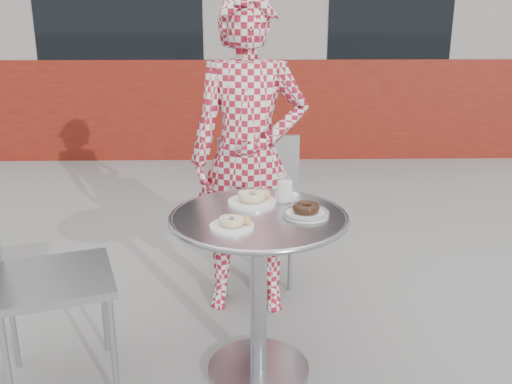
{
  "coord_description": "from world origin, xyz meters",
  "views": [
    {
      "loc": [
        -0.03,
        -2.07,
        1.46
      ],
      "look_at": [
        0.02,
        0.06,
        0.78
      ],
      "focal_mm": 40.0,
      "sensor_mm": 36.0,
      "label": 1
    }
  ],
  "objects_px": {
    "milk_cup": "(285,190)",
    "plate_checker": "(306,211)",
    "chair_far": "(253,236)",
    "chair_left": "(55,322)",
    "plate_near": "(233,223)",
    "plate_far": "(253,199)",
    "bistro_table": "(259,256)",
    "seated_person": "(249,158)"
  },
  "relations": [
    {
      "from": "milk_cup",
      "to": "plate_checker",
      "type": "bearing_deg",
      "value": -67.01
    },
    {
      "from": "chair_far",
      "to": "chair_left",
      "type": "bearing_deg",
      "value": 40.43
    },
    {
      "from": "chair_left",
      "to": "plate_near",
      "type": "height_order",
      "value": "chair_left"
    },
    {
      "from": "chair_far",
      "to": "plate_checker",
      "type": "xyz_separation_m",
      "value": [
        0.19,
        -0.88,
        0.45
      ]
    },
    {
      "from": "chair_far",
      "to": "plate_far",
      "type": "height_order",
      "value": "chair_far"
    },
    {
      "from": "bistro_table",
      "to": "plate_far",
      "type": "relative_size",
      "value": 3.61
    },
    {
      "from": "chair_left",
      "to": "plate_near",
      "type": "bearing_deg",
      "value": -114.57
    },
    {
      "from": "bistro_table",
      "to": "seated_person",
      "type": "bearing_deg",
      "value": 93.09
    },
    {
      "from": "bistro_table",
      "to": "plate_far",
      "type": "height_order",
      "value": "plate_far"
    },
    {
      "from": "seated_person",
      "to": "plate_checker",
      "type": "bearing_deg",
      "value": -68.14
    },
    {
      "from": "seated_person",
      "to": "plate_far",
      "type": "height_order",
      "value": "seated_person"
    },
    {
      "from": "bistro_table",
      "to": "plate_checker",
      "type": "distance_m",
      "value": 0.26
    },
    {
      "from": "plate_far",
      "to": "plate_near",
      "type": "distance_m",
      "value": 0.28
    },
    {
      "from": "bistro_table",
      "to": "chair_left",
      "type": "bearing_deg",
      "value": -176.04
    },
    {
      "from": "chair_far",
      "to": "chair_left",
      "type": "relative_size",
      "value": 0.94
    },
    {
      "from": "chair_far",
      "to": "seated_person",
      "type": "relative_size",
      "value": 0.56
    },
    {
      "from": "seated_person",
      "to": "plate_far",
      "type": "distance_m",
      "value": 0.47
    },
    {
      "from": "plate_far",
      "to": "milk_cup",
      "type": "bearing_deg",
      "value": 9.11
    },
    {
      "from": "plate_far",
      "to": "milk_cup",
      "type": "height_order",
      "value": "milk_cup"
    },
    {
      "from": "plate_far",
      "to": "chair_far",
      "type": "bearing_deg",
      "value": 89.05
    },
    {
      "from": "chair_far",
      "to": "seated_person",
      "type": "distance_m",
      "value": 0.58
    },
    {
      "from": "plate_far",
      "to": "milk_cup",
      "type": "relative_size",
      "value": 1.86
    },
    {
      "from": "plate_checker",
      "to": "plate_far",
      "type": "bearing_deg",
      "value": 145.06
    },
    {
      "from": "plate_far",
      "to": "bistro_table",
      "type": "bearing_deg",
      "value": -81.09
    },
    {
      "from": "plate_near",
      "to": "plate_checker",
      "type": "distance_m",
      "value": 0.31
    },
    {
      "from": "seated_person",
      "to": "plate_far",
      "type": "bearing_deg",
      "value": -86.07
    },
    {
      "from": "chair_far",
      "to": "milk_cup",
      "type": "bearing_deg",
      "value": 90.69
    },
    {
      "from": "bistro_table",
      "to": "milk_cup",
      "type": "distance_m",
      "value": 0.3
    },
    {
      "from": "milk_cup",
      "to": "plate_far",
      "type": "bearing_deg",
      "value": -170.89
    },
    {
      "from": "chair_left",
      "to": "plate_far",
      "type": "xyz_separation_m",
      "value": [
        0.78,
        0.19,
        0.44
      ]
    },
    {
      "from": "plate_far",
      "to": "plate_near",
      "type": "relative_size",
      "value": 1.22
    },
    {
      "from": "seated_person",
      "to": "milk_cup",
      "type": "distance_m",
      "value": 0.47
    },
    {
      "from": "bistro_table",
      "to": "plate_checker",
      "type": "relative_size",
      "value": 3.89
    },
    {
      "from": "bistro_table",
      "to": "plate_near",
      "type": "relative_size",
      "value": 4.39
    },
    {
      "from": "chair_far",
      "to": "plate_near",
      "type": "relative_size",
      "value": 5.36
    },
    {
      "from": "plate_near",
      "to": "milk_cup",
      "type": "xyz_separation_m",
      "value": [
        0.21,
        0.29,
        0.03
      ]
    },
    {
      "from": "chair_far",
      "to": "seated_person",
      "type": "height_order",
      "value": "seated_person"
    },
    {
      "from": "chair_far",
      "to": "bistro_table",
      "type": "bearing_deg",
      "value": 81.67
    },
    {
      "from": "bistro_table",
      "to": "milk_cup",
      "type": "bearing_deg",
      "value": 55.1
    },
    {
      "from": "chair_left",
      "to": "seated_person",
      "type": "height_order",
      "value": "seated_person"
    },
    {
      "from": "bistro_table",
      "to": "chair_far",
      "type": "xyz_separation_m",
      "value": [
        -0.01,
        0.87,
        -0.27
      ]
    },
    {
      "from": "plate_near",
      "to": "plate_checker",
      "type": "height_order",
      "value": "plate_checker"
    }
  ]
}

